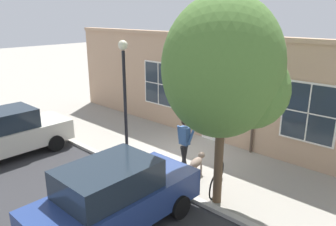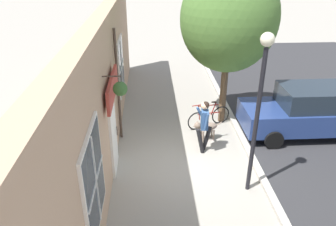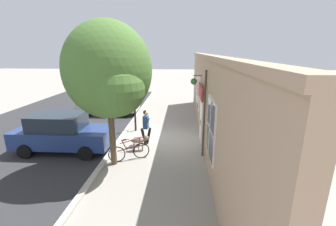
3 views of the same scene
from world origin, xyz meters
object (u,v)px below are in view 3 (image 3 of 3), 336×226
parked_car_mid_block (62,132)px  parked_car_nearest_curb (107,102)px  street_lamp (134,82)px  leaning_bicycle (129,151)px  street_tree_by_curb (109,74)px  dog_on_leash (140,140)px  pedestrian_walking (146,124)px

parked_car_mid_block → parked_car_nearest_curb: bearing=-90.2°
parked_car_mid_block → street_lamp: size_ratio=1.02×
leaning_bicycle → parked_car_mid_block: (3.24, -0.73, 0.50)m
street_tree_by_curb → street_lamp: bearing=-90.0°
parked_car_mid_block → leaning_bicycle: bearing=167.3°
leaning_bicycle → parked_car_nearest_curb: bearing=-65.4°
street_tree_by_curb → parked_car_nearest_curb: street_tree_by_curb is taller
dog_on_leash → parked_car_nearest_curb: (3.48, -6.06, 0.39)m
pedestrian_walking → dog_on_leash: size_ratio=1.69×
leaning_bicycle → parked_car_mid_block: bearing=-12.7°
dog_on_leash → street_tree_by_curb: (0.73, 1.45, 3.18)m
parked_car_mid_block → pedestrian_walking: bearing=-165.9°
leaning_bicycle → street_lamp: bearing=-82.5°
pedestrian_walking → street_tree_by_curb: (0.93, 2.15, 2.61)m
pedestrian_walking → dog_on_leash: bearing=74.3°
dog_on_leash → leaning_bicycle: (0.26, 0.95, -0.11)m
parked_car_nearest_curb → parked_car_mid_block: same height
parked_car_mid_block → dog_on_leash: bearing=-176.3°
parked_car_nearest_curb → street_lamp: size_ratio=1.02×
pedestrian_walking → leaning_bicycle: (0.46, 1.66, -0.68)m
street_tree_by_curb → parked_car_mid_block: street_tree_by_curb is taller
parked_car_mid_block → street_lamp: street_lamp is taller
pedestrian_walking → street_lamp: 2.76m
street_tree_by_curb → street_lamp: (0.00, -4.06, -0.86)m
pedestrian_walking → leaning_bicycle: 1.85m
dog_on_leash → street_lamp: 3.57m
pedestrian_walking → street_lamp: size_ratio=0.41×
leaning_bicycle → pedestrian_walking: bearing=-105.5°
street_tree_by_curb → parked_car_mid_block: (2.77, -1.22, -2.79)m
parked_car_mid_block → street_tree_by_curb: bearing=156.2°
parked_car_nearest_curb → dog_on_leash: bearing=119.9°
pedestrian_walking → parked_car_nearest_curb: size_ratio=0.41×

